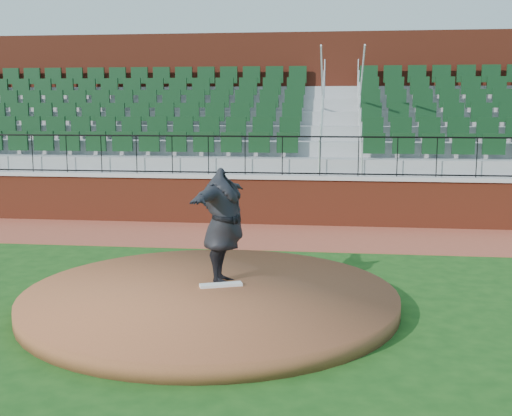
% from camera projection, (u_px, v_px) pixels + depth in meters
% --- Properties ---
extents(ground, '(90.00, 90.00, 0.00)m').
position_uv_depth(ground, '(244.00, 304.00, 10.16)').
color(ground, '#174313').
rests_on(ground, ground).
extents(warning_track, '(34.00, 3.20, 0.01)m').
position_uv_depth(warning_track, '(276.00, 236.00, 15.45)').
color(warning_track, brown).
rests_on(warning_track, ground).
extents(field_wall, '(34.00, 0.35, 1.20)m').
position_uv_depth(field_wall, '(282.00, 202.00, 16.93)').
color(field_wall, maroon).
rests_on(field_wall, ground).
extents(wall_cap, '(34.00, 0.45, 0.10)m').
position_uv_depth(wall_cap, '(282.00, 177.00, 16.82)').
color(wall_cap, '#B7B7B7').
rests_on(wall_cap, field_wall).
extents(wall_railing, '(34.00, 0.05, 1.00)m').
position_uv_depth(wall_railing, '(282.00, 156.00, 16.74)').
color(wall_railing, black).
rests_on(wall_railing, wall_cap).
extents(seating_stands, '(34.00, 5.10, 4.60)m').
position_uv_depth(seating_stands, '(290.00, 132.00, 19.33)').
color(seating_stands, gray).
rests_on(seating_stands, ground).
extents(concourse_wall, '(34.00, 0.50, 5.50)m').
position_uv_depth(concourse_wall, '(296.00, 116.00, 22.00)').
color(concourse_wall, maroon).
rests_on(concourse_wall, ground).
extents(pitchers_mound, '(5.80, 5.80, 0.25)m').
position_uv_depth(pitchers_mound, '(210.00, 298.00, 10.05)').
color(pitchers_mound, brown).
rests_on(pitchers_mound, ground).
extents(pitching_rubber, '(0.69, 0.40, 0.04)m').
position_uv_depth(pitching_rubber, '(221.00, 285.00, 10.27)').
color(pitching_rubber, white).
rests_on(pitching_rubber, pitchers_mound).
extents(pitcher, '(0.91, 2.36, 1.87)m').
position_uv_depth(pitcher, '(223.00, 225.00, 10.41)').
color(pitcher, black).
rests_on(pitcher, pitchers_mound).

